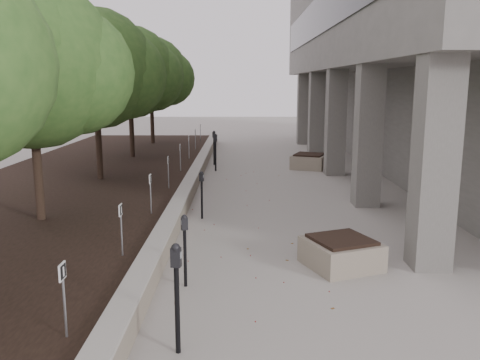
{
  "coord_description": "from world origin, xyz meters",
  "views": [
    {
      "loc": [
        -0.19,
        -8.27,
        3.48
      ],
      "look_at": [
        -0.22,
        5.49,
        0.84
      ],
      "focal_mm": 37.88,
      "sensor_mm": 36.0,
      "label": 1
    }
  ],
  "objects_px": {
    "crabapple_tree_4": "(130,92)",
    "parking_meter_4": "(216,152)",
    "crabapple_tree_5": "(151,90)",
    "planter_front": "(341,252)",
    "parking_meter_2": "(185,251)",
    "parking_meter_3": "(202,195)",
    "planter_back": "(309,161)",
    "parking_meter_5": "(214,148)",
    "crabapple_tree_3": "(96,95)",
    "crabapple_tree_2": "(32,100)",
    "parking_meter_1": "(177,299)"
  },
  "relations": [
    {
      "from": "crabapple_tree_2",
      "to": "crabapple_tree_4",
      "type": "height_order",
      "value": "same"
    },
    {
      "from": "parking_meter_1",
      "to": "parking_meter_2",
      "type": "distance_m",
      "value": 2.21
    },
    {
      "from": "crabapple_tree_3",
      "to": "parking_meter_1",
      "type": "bearing_deg",
      "value": -69.6
    },
    {
      "from": "crabapple_tree_5",
      "to": "parking_meter_3",
      "type": "height_order",
      "value": "crabapple_tree_5"
    },
    {
      "from": "crabapple_tree_2",
      "to": "planter_front",
      "type": "xyz_separation_m",
      "value": [
        6.53,
        -2.0,
        -2.83
      ]
    },
    {
      "from": "crabapple_tree_3",
      "to": "crabapple_tree_4",
      "type": "relative_size",
      "value": 1.0
    },
    {
      "from": "parking_meter_1",
      "to": "crabapple_tree_2",
      "type": "bearing_deg",
      "value": 134.68
    },
    {
      "from": "parking_meter_4",
      "to": "planter_back",
      "type": "height_order",
      "value": "parking_meter_4"
    },
    {
      "from": "crabapple_tree_4",
      "to": "parking_meter_4",
      "type": "distance_m",
      "value": 4.47
    },
    {
      "from": "parking_meter_2",
      "to": "planter_front",
      "type": "distance_m",
      "value": 3.07
    },
    {
      "from": "parking_meter_4",
      "to": "planter_back",
      "type": "bearing_deg",
      "value": 24.22
    },
    {
      "from": "crabapple_tree_3",
      "to": "crabapple_tree_2",
      "type": "bearing_deg",
      "value": -90.0
    },
    {
      "from": "parking_meter_1",
      "to": "parking_meter_5",
      "type": "xyz_separation_m",
      "value": [
        -0.34,
        15.48,
        -0.01
      ]
    },
    {
      "from": "crabapple_tree_4",
      "to": "planter_back",
      "type": "bearing_deg",
      "value": -4.55
    },
    {
      "from": "parking_meter_1",
      "to": "planter_back",
      "type": "distance_m",
      "value": 15.04
    },
    {
      "from": "crabapple_tree_3",
      "to": "planter_front",
      "type": "height_order",
      "value": "crabapple_tree_3"
    },
    {
      "from": "crabapple_tree_4",
      "to": "parking_meter_4",
      "type": "xyz_separation_m",
      "value": [
        3.59,
        -1.23,
        -2.37
      ]
    },
    {
      "from": "crabapple_tree_4",
      "to": "parking_meter_4",
      "type": "relative_size",
      "value": 3.61
    },
    {
      "from": "parking_meter_2",
      "to": "planter_back",
      "type": "bearing_deg",
      "value": 53.56
    },
    {
      "from": "crabapple_tree_2",
      "to": "crabapple_tree_5",
      "type": "distance_m",
      "value": 15.0
    },
    {
      "from": "crabapple_tree_4",
      "to": "crabapple_tree_5",
      "type": "bearing_deg",
      "value": 90.0
    },
    {
      "from": "parking_meter_2",
      "to": "parking_meter_3",
      "type": "height_order",
      "value": "parking_meter_2"
    },
    {
      "from": "crabapple_tree_5",
      "to": "parking_meter_1",
      "type": "xyz_separation_m",
      "value": [
        3.78,
        -20.17,
        -2.37
      ]
    },
    {
      "from": "parking_meter_1",
      "to": "parking_meter_2",
      "type": "bearing_deg",
      "value": 102.13
    },
    {
      "from": "planter_back",
      "to": "parking_meter_1",
      "type": "bearing_deg",
      "value": -104.03
    },
    {
      "from": "parking_meter_1",
      "to": "parking_meter_3",
      "type": "distance_m",
      "value": 6.69
    },
    {
      "from": "parking_meter_2",
      "to": "parking_meter_5",
      "type": "height_order",
      "value": "parking_meter_5"
    },
    {
      "from": "crabapple_tree_3",
      "to": "planter_front",
      "type": "xyz_separation_m",
      "value": [
        6.53,
        -7.0,
        -2.83
      ]
    },
    {
      "from": "planter_front",
      "to": "planter_back",
      "type": "relative_size",
      "value": 0.94
    },
    {
      "from": "planter_front",
      "to": "crabapple_tree_4",
      "type": "bearing_deg",
      "value": 118.56
    },
    {
      "from": "parking_meter_2",
      "to": "parking_meter_3",
      "type": "xyz_separation_m",
      "value": [
        -0.05,
        4.48,
        -0.02
      ]
    },
    {
      "from": "parking_meter_3",
      "to": "parking_meter_1",
      "type": "bearing_deg",
      "value": -67.67
    },
    {
      "from": "crabapple_tree_3",
      "to": "crabapple_tree_4",
      "type": "xyz_separation_m",
      "value": [
        0.0,
        5.0,
        0.0
      ]
    },
    {
      "from": "crabapple_tree_4",
      "to": "planter_front",
      "type": "distance_m",
      "value": 13.95
    },
    {
      "from": "parking_meter_3",
      "to": "parking_meter_2",
      "type": "bearing_deg",
      "value": -68.65
    },
    {
      "from": "crabapple_tree_2",
      "to": "parking_meter_3",
      "type": "distance_m",
      "value": 4.62
    },
    {
      "from": "crabapple_tree_5",
      "to": "planter_front",
      "type": "xyz_separation_m",
      "value": [
        6.53,
        -17.0,
        -2.83
      ]
    },
    {
      "from": "crabapple_tree_3",
      "to": "planter_back",
      "type": "distance_m",
      "value": 9.08
    },
    {
      "from": "crabapple_tree_2",
      "to": "parking_meter_3",
      "type": "bearing_deg",
      "value": 22.88
    },
    {
      "from": "crabapple_tree_3",
      "to": "parking_meter_4",
      "type": "distance_m",
      "value": 5.72
    },
    {
      "from": "crabapple_tree_2",
      "to": "crabapple_tree_4",
      "type": "relative_size",
      "value": 1.0
    },
    {
      "from": "crabapple_tree_3",
      "to": "planter_back",
      "type": "relative_size",
      "value": 4.12
    },
    {
      "from": "crabapple_tree_2",
      "to": "parking_meter_4",
      "type": "distance_m",
      "value": 9.77
    },
    {
      "from": "parking_meter_3",
      "to": "planter_back",
      "type": "relative_size",
      "value": 0.95
    },
    {
      "from": "parking_meter_5",
      "to": "planter_back",
      "type": "bearing_deg",
      "value": -6.66
    },
    {
      "from": "crabapple_tree_4",
      "to": "parking_meter_2",
      "type": "distance_m",
      "value": 13.69
    },
    {
      "from": "parking_meter_2",
      "to": "planter_back",
      "type": "distance_m",
      "value": 12.94
    },
    {
      "from": "crabapple_tree_5",
      "to": "crabapple_tree_4",
      "type": "bearing_deg",
      "value": -90.0
    },
    {
      "from": "crabapple_tree_4",
      "to": "parking_meter_2",
      "type": "bearing_deg",
      "value": -74.31
    },
    {
      "from": "crabapple_tree_5",
      "to": "parking_meter_5",
      "type": "xyz_separation_m",
      "value": [
        3.45,
        -4.69,
        -2.38
      ]
    }
  ]
}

